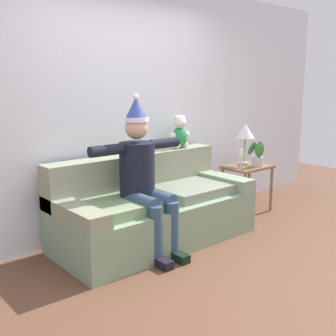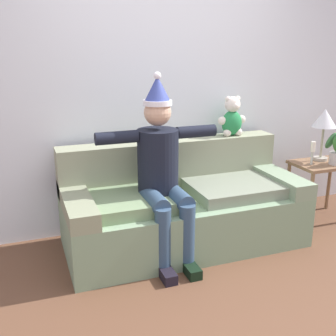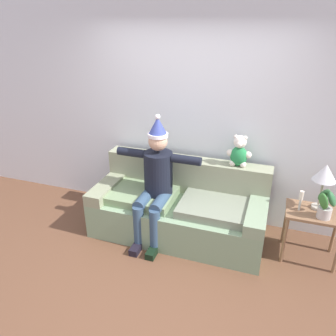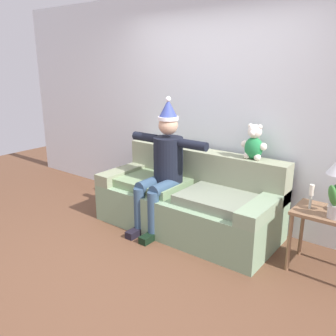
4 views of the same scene
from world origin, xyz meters
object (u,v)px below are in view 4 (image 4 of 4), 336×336
at_px(person_seated, 163,164).
at_px(candle_tall, 311,193).
at_px(teddy_bear, 254,143).
at_px(side_table, 328,222).
at_px(couch, 189,200).

height_order(person_seated, candle_tall, person_seated).
xyz_separation_m(person_seated, teddy_bear, (0.88, 0.45, 0.28)).
bearing_deg(teddy_bear, person_seated, -152.74).
distance_m(side_table, candle_tall, 0.30).
relative_size(teddy_bear, candle_tall, 1.66).
bearing_deg(couch, person_seated, -145.74).
xyz_separation_m(side_table, candle_tall, (-0.17, -0.02, 0.25)).
height_order(couch, side_table, couch).
relative_size(couch, teddy_bear, 5.45).
bearing_deg(candle_tall, teddy_bear, 156.31).
bearing_deg(side_table, person_seated, -175.01).
distance_m(person_seated, teddy_bear, 1.03).
distance_m(person_seated, side_table, 1.79).
xyz_separation_m(couch, side_table, (1.52, -0.02, 0.16)).
bearing_deg(candle_tall, couch, 178.46).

